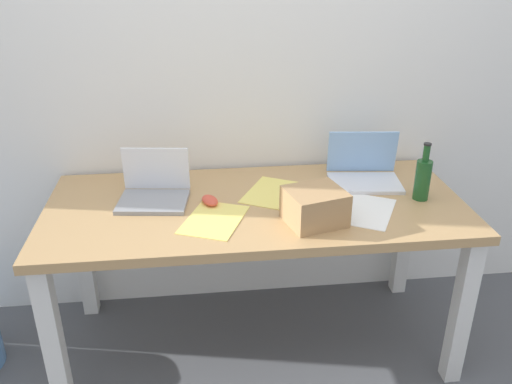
{
  "coord_description": "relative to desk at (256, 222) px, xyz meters",
  "views": [
    {
      "loc": [
        -0.23,
        -2.01,
        1.75
      ],
      "look_at": [
        0.0,
        0.0,
        0.79
      ],
      "focal_mm": 37.48,
      "sensor_mm": 36.0,
      "label": 1
    }
  ],
  "objects": [
    {
      "name": "paper_yellow_folder",
      "position": [
        -0.18,
        -0.13,
        0.1
      ],
      "size": [
        0.31,
        0.35,
        0.0
      ],
      "primitive_type": "cube",
      "rotation": [
        0.0,
        0.0,
        -0.39
      ],
      "color": "#F4E06B",
      "rests_on": "desk"
    },
    {
      "name": "laptop_left",
      "position": [
        -0.43,
        0.08,
        0.14
      ],
      "size": [
        0.31,
        0.27,
        0.21
      ],
      "color": "gray",
      "rests_on": "desk"
    },
    {
      "name": "back_wall",
      "position": [
        0.0,
        0.45,
        0.65
      ],
      "size": [
        5.2,
        0.08,
        2.6
      ],
      "primitive_type": "cube",
      "color": "white",
      "rests_on": "ground"
    },
    {
      "name": "ground_plane",
      "position": [
        0.0,
        0.0,
        -0.65
      ],
      "size": [
        8.0,
        8.0,
        0.0
      ],
      "primitive_type": "plane",
      "color": "#515459"
    },
    {
      "name": "laptop_right",
      "position": [
        0.52,
        0.16,
        0.14
      ],
      "size": [
        0.34,
        0.27,
        0.22
      ],
      "color": "silver",
      "rests_on": "desk"
    },
    {
      "name": "beer_bottle",
      "position": [
        0.71,
        -0.04,
        0.19
      ],
      "size": [
        0.07,
        0.07,
        0.25
      ],
      "color": "#1E5123",
      "rests_on": "desk"
    },
    {
      "name": "computer_mouse",
      "position": [
        -0.19,
        0.01,
        0.11
      ],
      "size": [
        0.09,
        0.12,
        0.03
      ],
      "primitive_type": "ellipsoid",
      "rotation": [
        0.0,
        0.0,
        0.38
      ],
      "color": "#D84C38",
      "rests_on": "desk"
    },
    {
      "name": "paper_sheet_near_back",
      "position": [
        0.08,
        0.09,
        0.1
      ],
      "size": [
        0.32,
        0.36,
        0.0
      ],
      "primitive_type": "cube",
      "rotation": [
        0.0,
        0.0,
        -0.49
      ],
      "color": "#F4E06B",
      "rests_on": "desk"
    },
    {
      "name": "desk",
      "position": [
        0.0,
        0.0,
        0.0
      ],
      "size": [
        1.77,
        0.78,
        0.74
      ],
      "color": "tan",
      "rests_on": "ground"
    },
    {
      "name": "cardboard_box",
      "position": [
        0.21,
        -0.2,
        0.16
      ],
      "size": [
        0.26,
        0.24,
        0.14
      ],
      "primitive_type": "cube",
      "rotation": [
        0.0,
        0.0,
        0.27
      ],
      "color": "tan",
      "rests_on": "desk"
    },
    {
      "name": "paper_sheet_front_right",
      "position": [
        0.44,
        -0.13,
        0.1
      ],
      "size": [
        0.32,
        0.36,
        0.0
      ],
      "primitive_type": "cube",
      "rotation": [
        0.0,
        0.0,
        -0.49
      ],
      "color": "white",
      "rests_on": "desk"
    }
  ]
}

